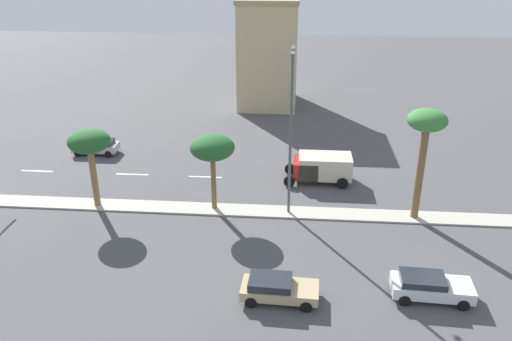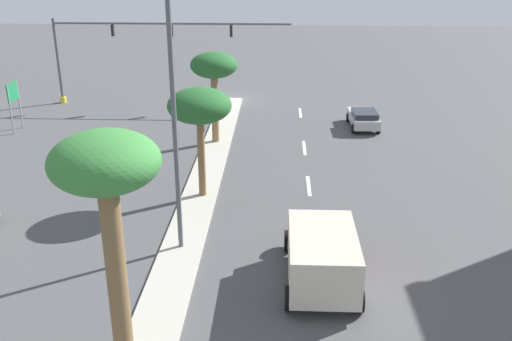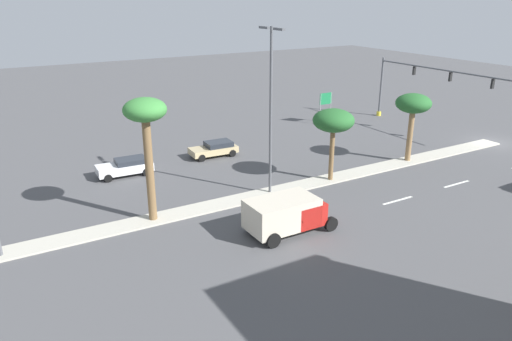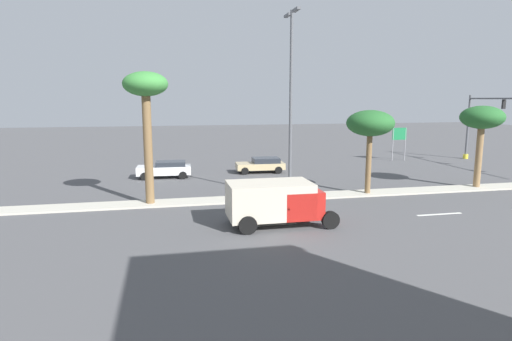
{
  "view_description": "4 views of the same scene",
  "coord_description": "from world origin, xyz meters",
  "views": [
    {
      "loc": [
        33.31,
        26.27,
        18.03
      ],
      "look_at": [
        -3.87,
        23.14,
        1.58
      ],
      "focal_mm": 36.28,
      "sensor_mm": 36.0,
      "label": 1
    },
    {
      "loc": [
        -4.07,
        46.99,
        11.96
      ],
      "look_at": [
        -3.0,
        21.74,
        2.04
      ],
      "focal_mm": 39.56,
      "sensor_mm": 36.0,
      "label": 2
    },
    {
      "loc": [
        -28.35,
        43.77,
        13.96
      ],
      "look_at": [
        -0.6,
        27.41,
        2.28
      ],
      "focal_mm": 34.54,
      "sensor_mm": 36.0,
      "label": 3
    },
    {
      "loc": [
        -26.5,
        33.78,
        6.46
      ],
      "look_at": [
        -0.58,
        28.25,
        2.01
      ],
      "focal_mm": 29.97,
      "sensor_mm": 36.0,
      "label": 4
    }
  ],
  "objects": [
    {
      "name": "palm_tree_outboard",
      "position": [
        -0.18,
        20.37,
        4.78
      ],
      "size": [
        3.16,
        3.16,
        5.62
      ],
      "color": "brown",
      "rests_on": "median_curb"
    },
    {
      "name": "median_curb",
      "position": [
        0.0,
        36.91,
        0.06
      ],
      "size": [
        1.8,
        73.82,
        0.12
      ],
      "primitive_type": "cube",
      "color": "#B7B2A3",
      "rests_on": "ground"
    },
    {
      "name": "sedan_tan_near",
      "position": [
        10.01,
        25.48,
        0.72
      ],
      "size": [
        2.13,
        4.3,
        1.32
      ],
      "color": "tan",
      "rests_on": "ground"
    },
    {
      "name": "street_lamp_far",
      "position": [
        0.04,
        25.84,
        6.88
      ],
      "size": [
        2.9,
        0.24,
        11.77
      ],
      "color": "#515459",
      "rests_on": "median_curb"
    },
    {
      "name": "palm_tree_leading",
      "position": [
        0.1,
        11.59,
        4.99
      ],
      "size": [
        3.0,
        3.0,
        5.87
      ],
      "color": "olive",
      "rests_on": "median_curb"
    },
    {
      "name": "ground_plane",
      "position": [
        0.0,
        28.71,
        0.0
      ],
      "size": [
        160.0,
        160.0,
        0.0
      ],
      "primitive_type": "plane",
      "color": "#4C4C4F"
    },
    {
      "name": "lane_stripe_left",
      "position": [
        -5.73,
        18.7,
        0.01
      ],
      "size": [
        0.2,
        2.8,
        0.01
      ],
      "primitive_type": "cube",
      "color": "silver",
      "rests_on": "ground"
    },
    {
      "name": "directional_road_sign",
      "position": [
        14.33,
        9.59,
        2.51
      ],
      "size": [
        0.1,
        1.61,
        3.47
      ],
      "color": "gray",
      "rests_on": "ground"
    },
    {
      "name": "box_truck",
      "position": [
        -5.76,
        28.21,
        1.27
      ],
      "size": [
        2.76,
        5.44,
        2.26
      ],
      "color": "#B21E19",
      "rests_on": "ground"
    },
    {
      "name": "sedan_white_rear",
      "position": [
        9.17,
        33.84,
        0.75
      ],
      "size": [
        2.14,
        4.44,
        1.37
      ],
      "color": "silver",
      "rests_on": "ground"
    },
    {
      "name": "lane_stripe_rear",
      "position": [
        -5.73,
        28.58,
        0.01
      ],
      "size": [
        0.2,
        2.8,
        0.01
      ],
      "primitive_type": "cube",
      "color": "silver",
      "rests_on": "ground"
    },
    {
      "name": "lane_stripe_trailing",
      "position": [
        -5.73,
        12.41,
        0.01
      ],
      "size": [
        0.2,
        2.8,
        0.01
      ],
      "primitive_type": "cube",
      "color": "silver",
      "rests_on": "ground"
    },
    {
      "name": "palm_tree_trailing",
      "position": [
        -0.01,
        34.81,
        6.75
      ],
      "size": [
        2.65,
        2.65,
        7.95
      ],
      "color": "brown",
      "rests_on": "median_curb"
    },
    {
      "name": "traffic_signal_gantry",
      "position": [
        8.74,
        1.65,
        4.7
      ],
      "size": [
        19.22,
        0.53,
        6.88
      ],
      "color": "#515459",
      "rests_on": "ground"
    }
  ]
}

